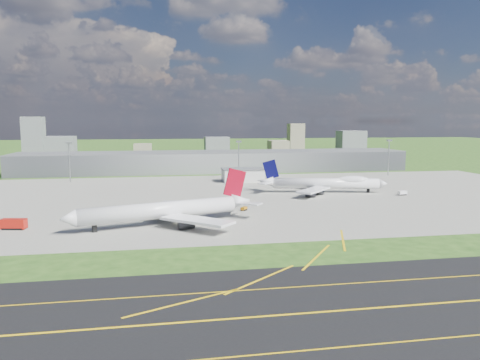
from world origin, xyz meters
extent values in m
plane|color=#274A17|center=(0.00, 150.00, 0.00)|extent=(1400.00, 1400.00, 0.00)
cube|color=black|center=(0.00, -110.00, 0.03)|extent=(1400.00, 60.00, 0.06)
cube|color=gray|center=(10.00, 40.00, 0.04)|extent=(360.00, 190.00, 0.08)
cube|color=gray|center=(0.00, 165.00, 7.50)|extent=(300.00, 42.00, 15.00)
cube|color=silver|center=(10.00, 100.00, 4.00)|extent=(26.00, 16.00, 8.00)
cylinder|color=gray|center=(-100.00, 115.00, 12.50)|extent=(0.70, 0.70, 25.00)
cube|color=gray|center=(-100.00, 115.00, 25.30)|extent=(3.50, 2.00, 1.20)
cylinder|color=gray|center=(10.00, 115.00, 12.50)|extent=(0.70, 0.70, 25.00)
cube|color=gray|center=(10.00, 115.00, 25.30)|extent=(3.50, 2.00, 1.20)
cylinder|color=gray|center=(120.00, 115.00, 12.50)|extent=(0.70, 0.70, 25.00)
cube|color=gray|center=(120.00, 115.00, 25.30)|extent=(3.50, 2.00, 1.20)
cylinder|color=white|center=(-44.35, -22.11, 5.74)|extent=(59.52, 24.67, 6.26)
cone|color=white|center=(-75.63, -32.27, 5.74)|extent=(6.90, 7.57, 6.26)
cone|color=white|center=(-11.59, -11.46, 6.58)|extent=(9.88, 8.54, 6.26)
cube|color=#7D0607|center=(-46.34, -22.76, 3.80)|extent=(48.02, 17.79, 1.36)
cube|color=white|center=(-31.31, -33.53, 3.86)|extent=(26.46, 25.15, 0.94)
cube|color=white|center=(-40.51, -5.21, 3.86)|extent=(14.83, 28.50, 0.94)
cube|color=maroon|center=(-14.07, -12.27, 14.09)|extent=(10.05, 3.71, 12.62)
cylinder|color=#38383D|center=(-34.94, -30.58, 1.88)|extent=(6.49, 4.95, 3.34)
cylinder|color=#38383D|center=(-41.72, -9.73, 1.88)|extent=(6.49, 4.95, 3.34)
cube|color=black|center=(-36.94, -24.64, 1.31)|extent=(1.98, 1.71, 2.61)
cube|color=black|center=(-39.85, -15.71, 1.31)|extent=(1.98, 1.71, 2.61)
cube|color=black|center=(-67.19, -29.53, 1.31)|extent=(1.98, 1.71, 2.61)
cylinder|color=white|center=(46.12, 44.57, 5.11)|extent=(57.49, 17.97, 5.76)
cone|color=white|center=(76.51, 37.90, 5.11)|extent=(5.77, 6.62, 5.76)
cone|color=white|center=(14.36, 51.53, 5.85)|extent=(8.49, 7.22, 5.76)
cube|color=navy|center=(47.93, 44.17, 3.32)|extent=(46.64, 12.43, 1.21)
ellipsoid|color=white|center=(60.74, 41.36, 6.84)|extent=(19.24, 9.57, 5.18)
cube|color=white|center=(40.99, 60.13, 3.44)|extent=(15.82, 27.23, 0.84)
cube|color=white|center=(34.95, 32.58, 3.44)|extent=(23.64, 24.78, 0.84)
cube|color=#08083C|center=(16.62, 51.04, 12.63)|extent=(9.14, 2.44, 11.23)
cylinder|color=#38383D|center=(43.19, 53.77, 1.67)|extent=(5.63, 4.00, 2.97)
cylinder|color=#38383D|center=(39.94, 63.99, 1.67)|extent=(5.63, 4.00, 2.97)
cylinder|color=#38383D|center=(39.61, 37.43, 1.67)|extent=(5.63, 4.00, 2.97)
cylinder|color=#38383D|center=(32.38, 29.51, 1.67)|extent=(5.63, 4.00, 2.97)
cube|color=black|center=(41.57, 49.84, 1.16)|extent=(1.69, 1.41, 2.32)
cube|color=black|center=(39.78, 41.68, 1.16)|extent=(1.69, 1.41, 2.32)
cube|color=black|center=(68.80, 39.59, 1.16)|extent=(1.69, 1.41, 2.32)
cube|color=#AE150C|center=(-96.50, -19.87, 2.19)|extent=(9.25, 4.97, 3.51)
cube|color=black|center=(-96.50, -19.87, 0.43)|extent=(8.00, 4.87, 0.70)
cube|color=#BB710B|center=(-7.82, 0.78, 1.06)|extent=(3.42, 3.57, 1.26)
cube|color=black|center=(-7.82, 0.78, 0.43)|extent=(3.18, 3.27, 0.70)
cube|color=white|center=(32.31, 33.09, 1.52)|extent=(3.04, 5.25, 2.17)
cube|color=black|center=(32.31, 33.09, 0.43)|extent=(3.01, 4.54, 0.70)
cube|color=white|center=(82.70, 28.00, 1.45)|extent=(4.93, 2.99, 2.05)
cube|color=black|center=(82.70, 28.00, 0.43)|extent=(4.27, 2.96, 0.70)
cube|color=slate|center=(-140.00, 300.00, 12.00)|extent=(28.00, 22.00, 24.00)
cube|color=gray|center=(-60.00, 340.00, 7.00)|extent=(20.00, 18.00, 14.00)
cube|color=slate|center=(20.00, 310.00, 11.00)|extent=(26.00, 20.00, 22.00)
cube|color=gray|center=(100.00, 350.00, 8.00)|extent=(22.00, 24.00, 16.00)
cube|color=slate|center=(180.00, 320.00, 14.00)|extent=(30.00, 22.00, 28.00)
cube|color=slate|center=(-180.00, 360.00, 22.00)|extent=(22.00, 20.00, 44.00)
cube|color=gray|center=(140.00, 410.00, 18.00)|extent=(20.00, 18.00, 36.00)
cylinder|color=#382314|center=(-110.00, 265.00, 1.50)|extent=(0.70, 0.70, 3.00)
sphere|color=black|center=(-110.00, 265.00, 4.88)|extent=(6.75, 6.75, 6.75)
cylinder|color=#382314|center=(-20.00, 280.00, 1.80)|extent=(0.70, 0.70, 3.60)
sphere|color=black|center=(-20.00, 280.00, 5.85)|extent=(8.10, 8.10, 8.10)
cylinder|color=#382314|center=(70.00, 275.00, 1.70)|extent=(0.70, 0.70, 3.40)
sphere|color=black|center=(70.00, 275.00, 5.53)|extent=(7.65, 7.65, 7.65)
cylinder|color=#382314|center=(160.00, 285.00, 1.40)|extent=(0.70, 0.70, 2.80)
sphere|color=black|center=(160.00, 285.00, 4.55)|extent=(6.30, 6.30, 6.30)
camera|label=1|loc=(-45.09, -197.40, 38.97)|focal=35.00mm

